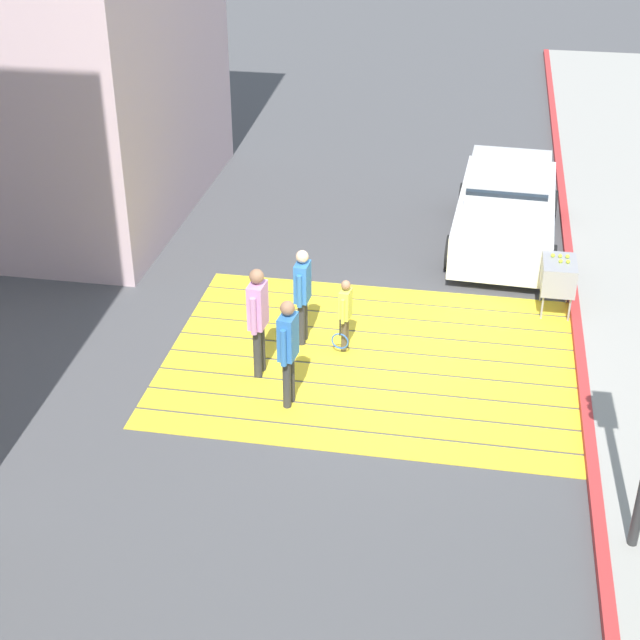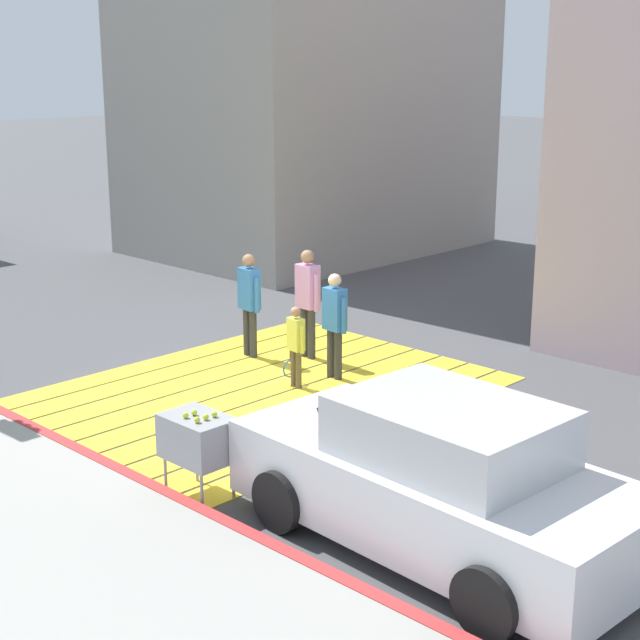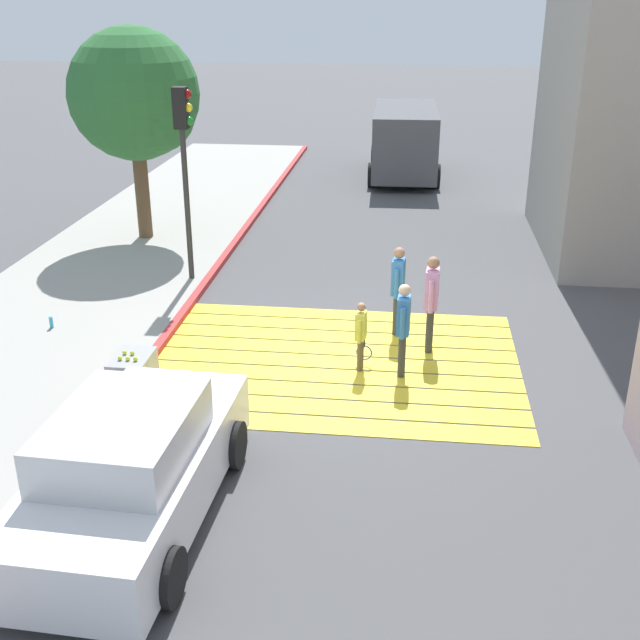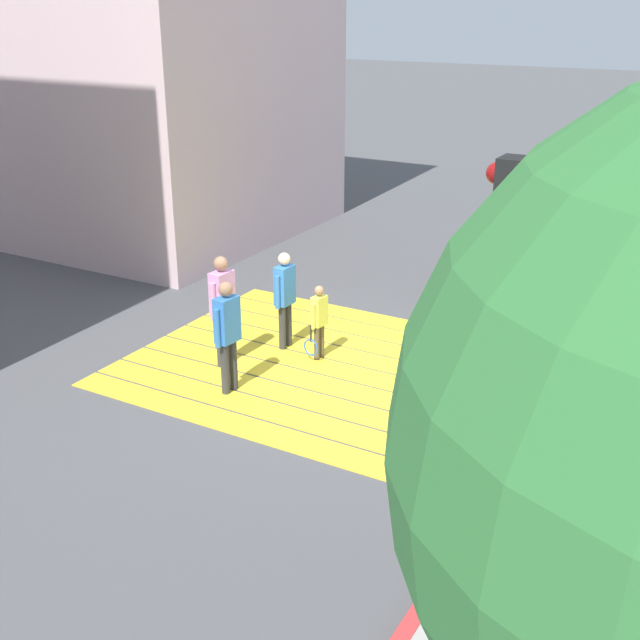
{
  "view_description": "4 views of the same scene",
  "coord_description": "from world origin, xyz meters",
  "px_view_note": "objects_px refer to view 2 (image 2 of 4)",
  "views": [
    {
      "loc": [
        -1.45,
        12.72,
        8.02
      ],
      "look_at": [
        0.64,
        0.98,
        1.21
      ],
      "focal_mm": 53.61,
      "sensor_mm": 36.0,
      "label": 1
    },
    {
      "loc": [
        -9.17,
        -10.1,
        4.77
      ],
      "look_at": [
        0.76,
        -0.42,
        1.02
      ],
      "focal_mm": 54.92,
      "sensor_mm": 36.0,
      "label": 2
    },
    {
      "loc": [
        1.2,
        -12.51,
        6.07
      ],
      "look_at": [
        -0.26,
        -0.13,
        0.85
      ],
      "focal_mm": 44.45,
      "sensor_mm": 36.0,
      "label": 3
    },
    {
      "loc": [
        -5.36,
        9.96,
        5.41
      ],
      "look_at": [
        -0.1,
        0.7,
        1.11
      ],
      "focal_mm": 44.98,
      "sensor_mm": 36.0,
      "label": 4
    }
  ],
  "objects_px": {
    "car_parked_near_curb": "(438,480)",
    "tennis_ball_cart": "(198,438)",
    "pedestrian_adult_trailing": "(308,296)",
    "pedestrian_child_with_racket": "(296,343)",
    "pedestrian_adult_side": "(249,298)",
    "pedestrian_adult_lead": "(335,318)"
  },
  "relations": [
    {
      "from": "tennis_ball_cart",
      "to": "pedestrian_adult_side",
      "type": "relative_size",
      "value": 0.6
    },
    {
      "from": "pedestrian_adult_lead",
      "to": "pedestrian_child_with_racket",
      "type": "distance_m",
      "value": 0.76
    },
    {
      "from": "pedestrian_adult_lead",
      "to": "pedestrian_child_with_racket",
      "type": "height_order",
      "value": "pedestrian_adult_lead"
    },
    {
      "from": "car_parked_near_curb",
      "to": "pedestrian_adult_side",
      "type": "distance_m",
      "value": 6.86
    },
    {
      "from": "car_parked_near_curb",
      "to": "pedestrian_child_with_racket",
      "type": "bearing_deg",
      "value": 61.46
    },
    {
      "from": "tennis_ball_cart",
      "to": "pedestrian_adult_trailing",
      "type": "bearing_deg",
      "value": 31.78
    },
    {
      "from": "tennis_ball_cart",
      "to": "pedestrian_adult_side",
      "type": "height_order",
      "value": "pedestrian_adult_side"
    },
    {
      "from": "tennis_ball_cart",
      "to": "pedestrian_child_with_racket",
      "type": "height_order",
      "value": "pedestrian_child_with_racket"
    },
    {
      "from": "car_parked_near_curb",
      "to": "pedestrian_adult_side",
      "type": "xyz_separation_m",
      "value": [
        3.02,
        6.16,
        0.26
      ]
    },
    {
      "from": "pedestrian_adult_trailing",
      "to": "pedestrian_child_with_racket",
      "type": "height_order",
      "value": "pedestrian_adult_trailing"
    },
    {
      "from": "car_parked_near_curb",
      "to": "pedestrian_adult_trailing",
      "type": "xyz_separation_m",
      "value": [
        3.63,
        5.43,
        0.31
      ]
    },
    {
      "from": "pedestrian_child_with_racket",
      "to": "car_parked_near_curb",
      "type": "bearing_deg",
      "value": -118.54
    },
    {
      "from": "tennis_ball_cart",
      "to": "pedestrian_adult_lead",
      "type": "bearing_deg",
      "value": 23.47
    },
    {
      "from": "pedestrian_adult_trailing",
      "to": "pedestrian_child_with_racket",
      "type": "relative_size",
      "value": 1.44
    },
    {
      "from": "tennis_ball_cart",
      "to": "pedestrian_adult_trailing",
      "type": "relative_size",
      "value": 0.57
    },
    {
      "from": "car_parked_near_curb",
      "to": "pedestrian_adult_lead",
      "type": "distance_m",
      "value": 5.41
    },
    {
      "from": "pedestrian_adult_lead",
      "to": "pedestrian_adult_side",
      "type": "relative_size",
      "value": 0.96
    },
    {
      "from": "tennis_ball_cart",
      "to": "pedestrian_adult_lead",
      "type": "relative_size",
      "value": 0.62
    },
    {
      "from": "car_parked_near_curb",
      "to": "tennis_ball_cart",
      "type": "xyz_separation_m",
      "value": [
        -0.9,
        2.63,
        -0.04
      ]
    },
    {
      "from": "car_parked_near_curb",
      "to": "pedestrian_adult_lead",
      "type": "bearing_deg",
      "value": 54.27
    },
    {
      "from": "tennis_ball_cart",
      "to": "pedestrian_adult_side",
      "type": "bearing_deg",
      "value": 42.0
    },
    {
      "from": "tennis_ball_cart",
      "to": "pedestrian_adult_side",
      "type": "xyz_separation_m",
      "value": [
        3.92,
        3.53,
        0.3
      ]
    }
  ]
}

